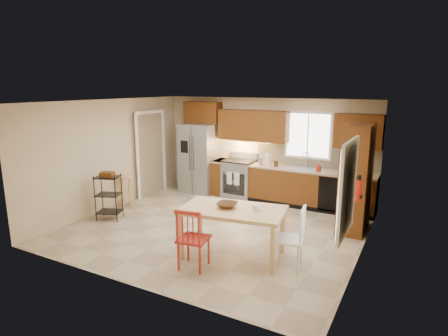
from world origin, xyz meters
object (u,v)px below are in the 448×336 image
soap_bottle (319,167)px  table_jar (256,208)px  pantry (356,178)px  dining_table (233,233)px  table_bowl (227,208)px  chair_red (193,238)px  refrigerator (199,158)px  bar_stool (126,191)px  utility_cart (109,197)px  range_stove (239,179)px  fire_extinguisher (358,190)px  chair_white (289,238)px

soap_bottle → table_jar: soap_bottle is taller
pantry → dining_table: size_ratio=1.25×
table_bowl → table_jar: 0.48m
soap_bottle → chair_red: soap_bottle is taller
soap_bottle → refrigerator: bearing=179.5°
bar_stool → utility_cart: 0.83m
bar_stool → range_stove: bearing=70.8°
pantry → bar_stool: 5.08m
fire_extinguisher → bar_stool: (-5.13, 0.01, -0.72)m
table_jar → bar_stool: bearing=164.8°
range_stove → table_bowl: bearing=-67.3°
range_stove → utility_cart: (-1.70, -2.81, 0.03)m
range_stove → pantry: bearing=-18.3°
bar_stool → table_jar: bearing=9.6°
chair_white → bar_stool: (-4.32, 1.07, -0.12)m
refrigerator → table_bowl: bearing=-51.4°
fire_extinguisher → table_jar: size_ratio=2.34×
bar_stool → utility_cart: (0.25, -0.79, 0.11)m
refrigerator → dining_table: size_ratio=1.08×
range_stove → pantry: (2.98, -0.99, 0.59)m
refrigerator → range_stove: size_ratio=1.98×
table_bowl → utility_cart: 3.05m
soap_bottle → chair_white: soap_bottle is taller
pantry → chair_red: pantry is taller
range_stove → soap_bottle: soap_bottle is taller
refrigerator → utility_cart: size_ratio=1.86×
chair_red → bar_stool: bearing=140.8°
table_bowl → bar_stool: bearing=161.1°
refrigerator → soap_bottle: refrigerator is taller
chair_white → utility_cart: size_ratio=1.01×
refrigerator → table_bowl: size_ratio=5.35×
chair_red → table_jar: chair_red is taller
refrigerator → pantry: pantry is taller
range_stove → table_bowl: size_ratio=2.71×
fire_extinguisher → table_bowl: (-1.87, -1.11, -0.27)m
pantry → table_jar: pantry is taller
utility_cart → soap_bottle: bearing=14.4°
pantry → bar_stool: (-4.93, -1.04, -0.67)m
bar_stool → pantry: bearing=36.7°
refrigerator → bar_stool: size_ratio=2.42×
refrigerator → chair_white: size_ratio=1.85×
table_bowl → table_jar: (0.47, 0.10, 0.03)m
refrigerator → table_bowl: 3.95m
fire_extinguisher → dining_table: fire_extinguisher is taller
chair_red → table_jar: bearing=37.6°
pantry → bar_stool: bearing=-168.1°
refrigerator → soap_bottle: 3.18m
range_stove → fire_extinguisher: bearing=-32.6°
fire_extinguisher → table_bowl: 2.19m
table_jar → dining_table: bearing=-164.1°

